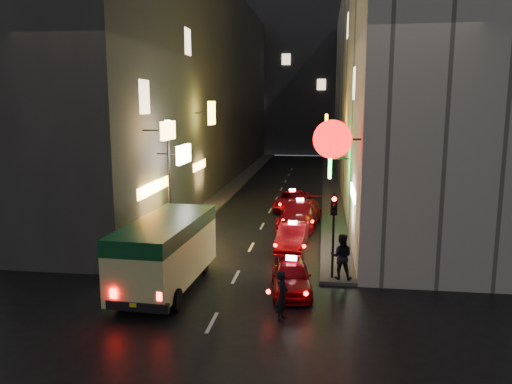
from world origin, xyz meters
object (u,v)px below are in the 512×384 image
at_px(taxi_near, 291,273).
at_px(minibus, 166,246).
at_px(pedestrian_crossing, 282,292).
at_px(lamp_post, 169,173).
at_px(traffic_light, 334,218).

bearing_deg(taxi_near, minibus, -175.91).
bearing_deg(taxi_near, pedestrian_crossing, -92.67).
xyz_separation_m(taxi_near, lamp_post, (-6.60, 5.82, 2.99)).
xyz_separation_m(minibus, taxi_near, (4.83, 0.35, -1.01)).
bearing_deg(minibus, pedestrian_crossing, -25.87).
distance_m(minibus, traffic_light, 6.70).
height_order(traffic_light, lamp_post, lamp_post).
distance_m(minibus, pedestrian_crossing, 5.29).
bearing_deg(minibus, taxi_near, 4.09).
xyz_separation_m(taxi_near, pedestrian_crossing, (-0.12, -2.63, 0.24)).
bearing_deg(lamp_post, traffic_light, -28.91).
bearing_deg(lamp_post, taxi_near, -41.41).
height_order(minibus, pedestrian_crossing, minibus).
relative_size(taxi_near, traffic_light, 1.37).
xyz_separation_m(pedestrian_crossing, lamp_post, (-6.48, 8.45, 2.76)).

